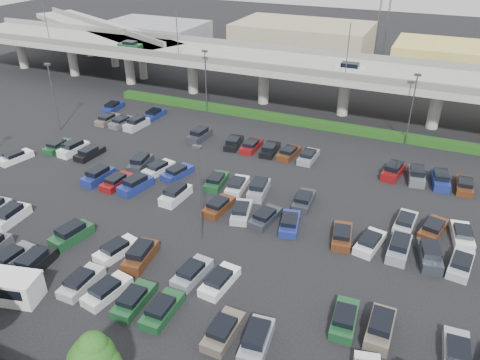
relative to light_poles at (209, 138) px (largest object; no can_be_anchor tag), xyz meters
The scene contains 8 objects.
ground 7.74m from the light_poles, 25.87° to the right, with size 280.00×280.00×0.00m, color black.
overpass 30.23m from the light_poles, 82.56° to the left, with size 150.00×13.00×15.80m.
on_ramp 63.14m from the light_poles, 139.45° to the left, with size 50.93×30.13×8.80m.
hedge 24.05m from the light_poles, 79.83° to the left, with size 66.00×1.60×1.10m, color #1A4113.
tree_row 29.06m from the light_poles, 80.40° to the right, with size 65.07×3.66×5.94m.
parked_cars 8.72m from the light_poles, 64.03° to the right, with size 63.05×41.62×1.67m.
light_poles is the anchor object (origin of this frame).
distant_buildings 62.10m from the light_poles, 74.58° to the left, with size 138.00×24.00×9.00m.
Camera 1 is at (19.12, -41.56, 28.06)m, focal length 35.00 mm.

